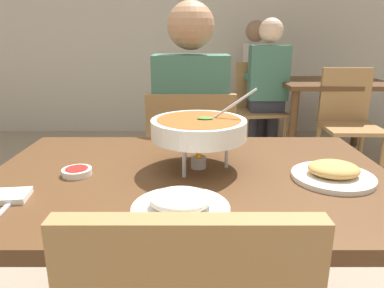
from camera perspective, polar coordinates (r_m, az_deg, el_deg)
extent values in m
cube|color=#BCB2A3|center=(4.38, 0.22, 21.56)|extent=(10.00, 0.10, 3.00)
cube|color=#51331C|center=(1.11, -0.04, -5.72)|extent=(1.25, 0.82, 0.04)
cylinder|color=#51331C|center=(1.69, -19.93, -12.41)|extent=(0.07, 0.07, 0.71)
cylinder|color=#51331C|center=(1.69, 20.06, -12.49)|extent=(0.07, 0.07, 0.71)
cube|color=olive|center=(1.95, 0.09, -4.61)|extent=(0.44, 0.44, 0.03)
cube|color=olive|center=(1.69, 0.07, 0.46)|extent=(0.42, 0.04, 0.45)
cylinder|color=olive|center=(2.23, 5.05, -8.18)|extent=(0.04, 0.04, 0.42)
cylinder|color=olive|center=(2.23, -4.84, -8.16)|extent=(0.04, 0.04, 0.42)
cylinder|color=olive|center=(1.89, 5.99, -13.09)|extent=(0.04, 0.04, 0.42)
cylinder|color=olive|center=(1.89, -5.85, -13.06)|extent=(0.04, 0.04, 0.42)
cylinder|color=#2D2D38|center=(2.06, 2.91, -9.83)|extent=(0.10, 0.10, 0.45)
cylinder|color=#2D2D38|center=(2.06, -2.73, -9.82)|extent=(0.10, 0.10, 0.45)
cube|color=#2D2D38|center=(1.91, 0.09, -2.74)|extent=(0.32, 0.32, 0.12)
cube|color=#3D6B56|center=(1.75, 0.09, 5.96)|extent=(0.36, 0.20, 0.50)
sphere|color=#A57756|center=(1.72, 0.09, 18.50)|extent=(0.22, 0.22, 0.22)
cylinder|color=#3D6B56|center=(1.96, 4.81, 5.62)|extent=(0.08, 0.28, 0.08)
cylinder|color=#3D6B56|center=(1.96, -4.59, 5.63)|extent=(0.08, 0.28, 0.08)
cylinder|color=silver|center=(1.14, 5.84, -1.45)|extent=(0.01, 0.01, 0.10)
cylinder|color=silver|center=(1.21, -0.87, -0.28)|extent=(0.01, 0.01, 0.10)
cylinder|color=silver|center=(1.06, -1.04, -2.78)|extent=(0.01, 0.01, 0.10)
torus|color=silver|center=(1.12, 1.34, 0.97)|extent=(0.21, 0.21, 0.01)
cylinder|color=#B2B2B7|center=(1.15, 1.31, -2.96)|extent=(0.05, 0.05, 0.04)
cone|color=orange|center=(1.14, 1.32, -1.45)|extent=(0.02, 0.02, 0.04)
cylinder|color=white|center=(1.11, 1.35, 2.45)|extent=(0.30, 0.30, 0.06)
cylinder|color=#994C1E|center=(1.11, 1.36, 3.70)|extent=(0.26, 0.26, 0.01)
ellipsoid|color=#388433|center=(1.11, 2.40, 4.15)|extent=(0.05, 0.03, 0.01)
cylinder|color=silver|center=(1.13, 5.96, 5.65)|extent=(0.18, 0.01, 0.13)
cylinder|color=white|center=(0.87, -1.59, -10.42)|extent=(0.24, 0.24, 0.01)
ellipsoid|color=white|center=(0.86, -1.60, -8.92)|extent=(0.15, 0.13, 0.04)
cylinder|color=white|center=(1.14, 21.92, -4.98)|extent=(0.24, 0.24, 0.01)
ellipsoid|color=tan|center=(1.13, 22.07, -3.78)|extent=(0.15, 0.13, 0.04)
cylinder|color=white|center=(1.15, -17.74, -4.26)|extent=(0.09, 0.09, 0.02)
cylinder|color=maroon|center=(1.14, -17.78, -3.84)|extent=(0.07, 0.07, 0.01)
cube|color=white|center=(1.06, -27.63, -7.41)|extent=(0.13, 0.09, 0.02)
cube|color=silver|center=(1.01, -27.36, -8.86)|extent=(0.02, 0.17, 0.01)
cube|color=#51331C|center=(3.65, 21.93, 9.08)|extent=(1.00, 0.80, 0.04)
cylinder|color=#51331C|center=(3.26, 16.12, 2.11)|extent=(0.07, 0.07, 0.71)
cylinder|color=#51331C|center=(3.90, 13.51, 4.70)|extent=(0.07, 0.07, 0.71)
cylinder|color=#51331C|center=(4.19, 25.33, 4.36)|extent=(0.07, 0.07, 0.71)
cube|color=olive|center=(3.56, 11.20, 5.03)|extent=(0.49, 0.49, 0.03)
cube|color=olive|center=(3.71, 10.48, 9.31)|extent=(0.42, 0.09, 0.45)
cylinder|color=olive|center=(3.38, 8.88, 0.59)|extent=(0.04, 0.04, 0.42)
cylinder|color=olive|center=(3.50, 14.89, 0.78)|extent=(0.04, 0.04, 0.42)
cylinder|color=olive|center=(3.73, 7.35, 2.24)|extent=(0.04, 0.04, 0.42)
cylinder|color=olive|center=(3.84, 12.87, 2.37)|extent=(0.04, 0.04, 0.42)
cube|color=olive|center=(4.04, 10.69, 6.48)|extent=(0.46, 0.46, 0.03)
cube|color=olive|center=(4.05, 13.68, 9.77)|extent=(0.06, 0.42, 0.45)
cylinder|color=olive|center=(4.23, 7.44, 3.99)|extent=(0.04, 0.04, 0.42)
cylinder|color=olive|center=(3.87, 8.38, 2.71)|extent=(0.04, 0.04, 0.42)
cylinder|color=olive|center=(4.31, 12.44, 3.97)|extent=(0.04, 0.04, 0.42)
cylinder|color=olive|center=(3.95, 13.81, 2.71)|extent=(0.04, 0.04, 0.42)
cube|color=olive|center=(3.16, 24.45, 2.32)|extent=(0.45, 0.45, 0.03)
cube|color=olive|center=(3.30, 23.65, 7.25)|extent=(0.42, 0.05, 0.45)
cylinder|color=olive|center=(2.99, 21.93, -2.71)|extent=(0.04, 0.04, 0.42)
cylinder|color=olive|center=(3.14, 28.44, -2.63)|extent=(0.04, 0.04, 0.42)
cylinder|color=olive|center=(3.33, 19.74, -0.51)|extent=(0.04, 0.04, 0.42)
cylinder|color=olive|center=(3.46, 25.71, -0.53)|extent=(0.04, 0.04, 0.42)
cylinder|color=#2D2D38|center=(3.70, 13.02, 2.05)|extent=(0.10, 0.10, 0.45)
cylinder|color=#2D2D38|center=(3.67, 9.97, 2.08)|extent=(0.10, 0.10, 0.45)
cube|color=#2D2D38|center=(3.58, 11.89, 6.30)|extent=(0.32, 0.32, 0.12)
cube|color=#3D6B56|center=(3.46, 12.47, 11.09)|extent=(0.36, 0.20, 0.50)
sphere|color=beige|center=(3.45, 12.89, 17.38)|extent=(0.22, 0.22, 0.22)
cylinder|color=#3D6B56|center=(3.70, 14.25, 10.55)|extent=(0.08, 0.28, 0.08)
cylinder|color=#3D6B56|center=(3.63, 9.26, 10.74)|extent=(0.08, 0.28, 0.08)
cylinder|color=#2D2D38|center=(4.04, 11.68, 3.36)|extent=(0.10, 0.10, 0.45)
cylinder|color=#2D2D38|center=(4.23, 11.17, 4.00)|extent=(0.10, 0.10, 0.45)
cube|color=#2D2D38|center=(4.07, 11.10, 7.60)|extent=(0.32, 0.32, 0.12)
cube|color=beige|center=(4.02, 10.21, 11.99)|extent=(0.20, 0.36, 0.50)
sphere|color=#846047|center=(4.00, 10.51, 17.42)|extent=(0.22, 0.22, 0.22)
cylinder|color=beige|center=(3.90, 13.51, 10.92)|extent=(0.28, 0.08, 0.08)
cylinder|color=beige|center=(4.21, 12.54, 11.41)|extent=(0.28, 0.08, 0.08)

